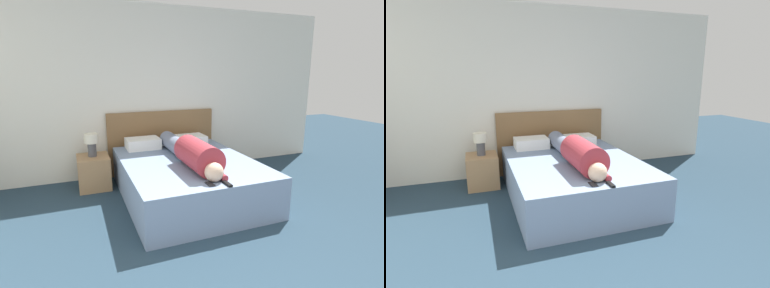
# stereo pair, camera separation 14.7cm
# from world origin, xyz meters

# --- Properties ---
(wall_back) EXTENTS (6.37, 0.06, 2.60)m
(wall_back) POSITION_xyz_m (0.00, 3.79, 1.30)
(wall_back) COLOR silver
(wall_back) RESTS_ON ground_plane
(bed) EXTENTS (1.62, 2.08, 0.50)m
(bed) POSITION_xyz_m (0.21, 2.58, 0.25)
(bed) COLOR #7589A8
(bed) RESTS_ON ground_plane
(headboard) EXTENTS (1.74, 0.04, 1.00)m
(headboard) POSITION_xyz_m (0.21, 3.72, 0.50)
(headboard) COLOR brown
(headboard) RESTS_ON ground_plane
(nightstand) EXTENTS (0.43, 0.49, 0.46)m
(nightstand) POSITION_xyz_m (-0.91, 3.38, 0.23)
(nightstand) COLOR #A37A51
(nightstand) RESTS_ON ground_plane
(table_lamp) EXTENTS (0.19, 0.19, 0.32)m
(table_lamp) POSITION_xyz_m (-0.91, 3.38, 0.66)
(table_lamp) COLOR #4C4C51
(table_lamp) RESTS_ON nightstand
(person_lying) EXTENTS (0.34, 1.75, 0.34)m
(person_lying) POSITION_xyz_m (0.19, 2.42, 0.65)
(person_lying) COLOR #DBB293
(person_lying) RESTS_ON bed
(pillow_near_headboard) EXTENTS (0.49, 0.35, 0.15)m
(pillow_near_headboard) POSITION_xyz_m (-0.19, 3.40, 0.58)
(pillow_near_headboard) COLOR white
(pillow_near_headboard) RESTS_ON bed
(pillow_second) EXTENTS (0.46, 0.35, 0.14)m
(pillow_second) POSITION_xyz_m (0.57, 3.40, 0.57)
(pillow_second) COLOR white
(pillow_second) RESTS_ON bed
(tv_remote) EXTENTS (0.04, 0.15, 0.02)m
(tv_remote) POSITION_xyz_m (0.27, 1.62, 0.51)
(tv_remote) COLOR black
(tv_remote) RESTS_ON bed
(cell_phone) EXTENTS (0.06, 0.13, 0.01)m
(cell_phone) POSITION_xyz_m (0.11, 1.70, 0.51)
(cell_phone) COLOR black
(cell_phone) RESTS_ON bed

